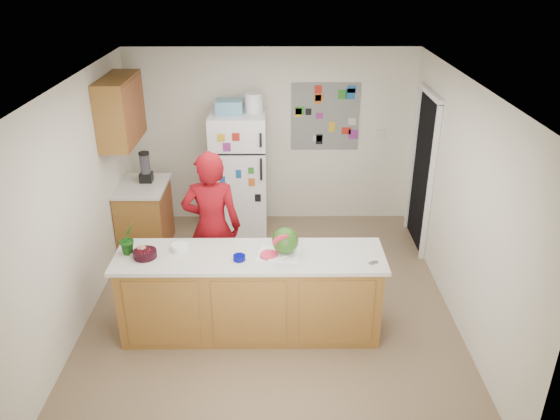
{
  "coord_description": "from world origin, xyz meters",
  "views": [
    {
      "loc": [
        0.07,
        -5.19,
        3.64
      ],
      "look_at": [
        0.11,
        0.2,
        1.08
      ],
      "focal_mm": 35.0,
      "sensor_mm": 36.0,
      "label": 1
    }
  ],
  "objects_px": {
    "person": "(212,228)",
    "watermelon": "(285,240)",
    "refrigerator": "(239,173)",
    "cherry_bowl": "(145,254)"
  },
  "relations": [
    {
      "from": "refrigerator",
      "to": "watermelon",
      "type": "height_order",
      "value": "refrigerator"
    },
    {
      "from": "person",
      "to": "cherry_bowl",
      "type": "distance_m",
      "value": 0.91
    },
    {
      "from": "person",
      "to": "watermelon",
      "type": "relative_size",
      "value": 6.73
    },
    {
      "from": "person",
      "to": "watermelon",
      "type": "distance_m",
      "value": 1.03
    },
    {
      "from": "refrigerator",
      "to": "person",
      "type": "relative_size",
      "value": 0.96
    },
    {
      "from": "refrigerator",
      "to": "watermelon",
      "type": "distance_m",
      "value": 2.44
    },
    {
      "from": "refrigerator",
      "to": "watermelon",
      "type": "bearing_deg",
      "value": -75.61
    },
    {
      "from": "person",
      "to": "cherry_bowl",
      "type": "xyz_separation_m",
      "value": [
        -0.58,
        -0.69,
        0.07
      ]
    },
    {
      "from": "refrigerator",
      "to": "person",
      "type": "height_order",
      "value": "person"
    },
    {
      "from": "watermelon",
      "to": "refrigerator",
      "type": "bearing_deg",
      "value": 104.39
    }
  ]
}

